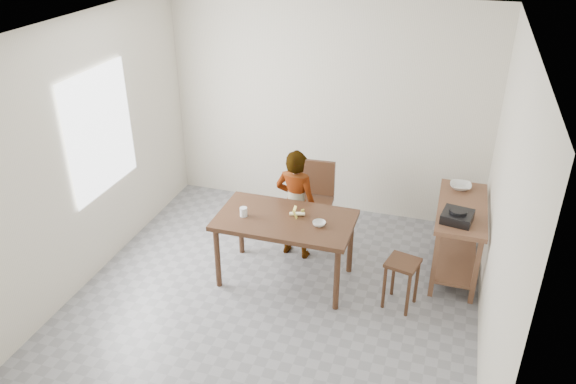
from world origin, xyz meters
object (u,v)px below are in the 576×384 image
(stool, at_px, (401,283))
(child, at_px, (296,204))
(prep_counter, at_px, (457,239))
(dining_chair, at_px, (311,205))
(dining_table, at_px, (285,249))

(stool, bearing_deg, child, 155.48)
(prep_counter, distance_m, dining_chair, 1.67)
(dining_table, distance_m, child, 0.56)
(child, height_order, stool, child)
(prep_counter, height_order, stool, prep_counter)
(dining_chair, bearing_deg, stool, -41.19)
(prep_counter, relative_size, child, 0.93)
(dining_table, height_order, child, child)
(prep_counter, xyz_separation_m, stool, (-0.49, -0.79, -0.14))
(child, distance_m, dining_chair, 0.40)
(dining_table, bearing_deg, stool, -4.02)
(dining_table, relative_size, stool, 2.66)
(prep_counter, distance_m, stool, 0.94)
(dining_table, relative_size, child, 1.08)
(child, height_order, dining_chair, child)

